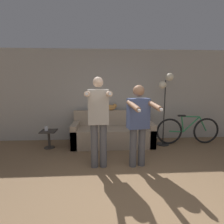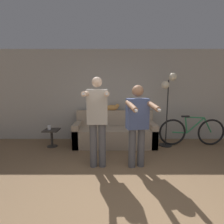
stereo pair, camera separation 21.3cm
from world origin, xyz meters
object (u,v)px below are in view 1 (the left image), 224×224
side_table (49,136)px  cup (46,128)px  cat (110,107)px  bicycle (188,130)px  person_left (99,117)px  person_right (138,121)px  couch (113,134)px  floor_lamp (165,91)px

side_table → cup: (-0.05, -0.00, 0.19)m
cat → bicycle: 2.23m
person_left → person_right: 0.77m
person_right → cat: person_right is taller
cup → couch: bearing=5.3°
cat → side_table: 1.80m
person_left → bicycle: person_left is taller
person_right → side_table: bearing=141.3°
person_left → couch: bearing=73.2°
cat → bicycle: size_ratio=0.27×
floor_lamp → side_table: 3.23m
couch → cup: 1.73m
bicycle → couch: bearing=178.9°
couch → floor_lamp: size_ratio=1.12×
person_right → floor_lamp: 1.64m
cup → side_table: bearing=4.7°
person_right → cat: bearing=96.4°
floor_lamp → cup: bearing=-178.5°
floor_lamp → person_left: bearing=-144.7°
bicycle → cup: bearing=-178.2°
couch → bicycle: 2.06m
person_left → cat: size_ratio=3.75×
couch → cat: (-0.05, 0.30, 0.69)m
cat → bicycle: bearing=-9.1°
cup → bicycle: 3.78m
person_left → bicycle: size_ratio=1.01×
couch → cup: bearing=-174.7°
person_left → cup: 1.84m
couch → cat: bearing=99.7°
floor_lamp → side_table: bearing=-178.5°
couch → bicycle: couch is taller
couch → cat: 0.75m
cat → person_right: bearing=-73.7°
side_table → floor_lamp: bearing=1.5°
person_left → side_table: person_left is taller
person_right → side_table: 2.44m
cat → side_table: (-1.61, -0.45, -0.66)m
cup → bicycle: bicycle is taller
person_left → side_table: bearing=137.3°
person_left → floor_lamp: 2.16m
side_table → bicycle: bearing=1.7°
side_table → person_right: bearing=-28.9°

